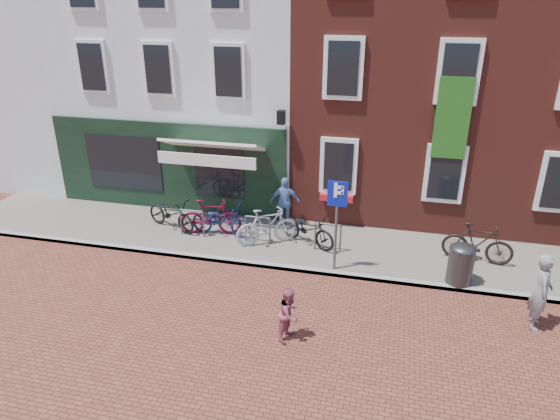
% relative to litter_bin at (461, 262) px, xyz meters
% --- Properties ---
extents(ground, '(80.00, 80.00, 0.00)m').
position_rel_litter_bin_xyz_m(ground, '(-3.91, -0.30, -0.69)').
color(ground, brown).
extents(sidewalk, '(24.00, 3.00, 0.10)m').
position_rel_litter_bin_xyz_m(sidewalk, '(-2.91, 1.20, -0.64)').
color(sidewalk, slate).
rests_on(sidewalk, ground).
extents(building_stucco, '(8.00, 8.00, 9.00)m').
position_rel_litter_bin_xyz_m(building_stucco, '(-8.91, 6.70, 3.81)').
color(building_stucco, silver).
rests_on(building_stucco, ground).
extents(building_brick_mid, '(6.00, 8.00, 10.00)m').
position_rel_litter_bin_xyz_m(building_brick_mid, '(-1.91, 6.70, 4.31)').
color(building_brick_mid, maroon).
rests_on(building_brick_mid, ground).
extents(filler_left, '(7.00, 8.00, 9.00)m').
position_rel_litter_bin_xyz_m(filler_left, '(-16.41, 6.70, 3.81)').
color(filler_left, silver).
rests_on(filler_left, ground).
extents(litter_bin, '(0.62, 0.62, 1.13)m').
position_rel_litter_bin_xyz_m(litter_bin, '(0.00, 0.00, 0.00)').
color(litter_bin, '#333336').
rests_on(litter_bin, sidewalk).
extents(parking_sign, '(0.50, 0.08, 2.43)m').
position_rel_litter_bin_xyz_m(parking_sign, '(-3.08, -0.06, 1.08)').
color(parking_sign, '#4C4C4F').
rests_on(parking_sign, sidewalk).
extents(woman, '(0.49, 0.68, 1.76)m').
position_rel_litter_bin_xyz_m(woman, '(1.49, -1.31, 0.19)').
color(woman, gray).
rests_on(woman, ground).
extents(boy, '(0.61, 0.69, 1.19)m').
position_rel_litter_bin_xyz_m(boy, '(-3.62, -2.97, -0.09)').
color(boy, '#9C4557').
rests_on(boy, ground).
extents(cafe_person, '(0.94, 0.49, 1.53)m').
position_rel_litter_bin_xyz_m(cafe_person, '(-4.94, 2.30, 0.18)').
color(cafe_person, '#6B8BC9').
rests_on(cafe_person, sidewalk).
extents(bicycle_0, '(1.97, 1.30, 0.98)m').
position_rel_litter_bin_xyz_m(bicycle_0, '(-8.21, 1.22, -0.10)').
color(bicycle_0, black).
rests_on(bicycle_0, sidewalk).
extents(bicycle_1, '(1.87, 0.86, 1.08)m').
position_rel_litter_bin_xyz_m(bicycle_1, '(-6.91, 1.15, -0.04)').
color(bicycle_1, '#5A061F').
rests_on(bicycle_1, sidewalk).
extents(bicycle_2, '(1.90, 0.76, 0.98)m').
position_rel_litter_bin_xyz_m(bicycle_2, '(-6.59, 1.14, -0.10)').
color(bicycle_2, '#0F1E4D').
rests_on(bicycle_2, sidewalk).
extents(bicycle_3, '(1.81, 1.36, 1.08)m').
position_rel_litter_bin_xyz_m(bicycle_3, '(-5.14, 0.91, -0.04)').
color(bicycle_3, '#A7A6A9').
rests_on(bicycle_3, sidewalk).
extents(bicycle_4, '(1.94, 1.46, 0.98)m').
position_rel_litter_bin_xyz_m(bicycle_4, '(-4.02, 1.16, -0.10)').
color(bicycle_4, black).
rests_on(bicycle_4, sidewalk).
extents(bicycle_5, '(1.86, 0.76, 1.08)m').
position_rel_litter_bin_xyz_m(bicycle_5, '(0.53, 1.22, -0.04)').
color(bicycle_5, black).
rests_on(bicycle_5, sidewalk).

